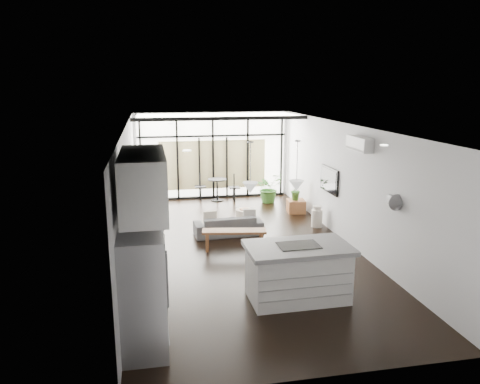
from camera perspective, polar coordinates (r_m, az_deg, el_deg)
name	(u,v)px	position (r m, az deg, el deg)	size (l,w,h in m)	color
floor	(242,247)	(10.90, 0.30, -6.77)	(5.00, 10.00, 0.00)	black
ceiling	(243,126)	(10.28, 0.32, 8.06)	(5.00, 10.00, 0.00)	silver
wall_left	(129,193)	(10.32, -13.43, -0.17)	(0.02, 10.00, 2.80)	silver
wall_right	(347,184)	(11.25, 12.90, 0.96)	(0.02, 10.00, 2.80)	silver
wall_back	(213,155)	(15.35, -3.36, 4.48)	(5.00, 0.02, 2.80)	silver
wall_front	(323,277)	(5.90, 10.03, -10.16)	(5.00, 0.02, 2.80)	silver
glazing	(213,156)	(15.23, -3.30, 4.41)	(5.00, 0.20, 2.80)	black
skylight	(216,115)	(14.22, -2.89, 9.35)	(4.70, 1.90, 0.06)	silver
neighbour_building	(213,165)	(15.35, -3.32, 3.35)	(3.50, 0.02, 1.60)	beige
island	(298,272)	(8.33, 7.05, -9.69)	(1.80, 1.07, 0.99)	silver
cooktop	(299,245)	(8.15, 7.15, -6.46)	(0.71, 0.47, 0.01)	black
fridge	(141,295)	(6.73, -11.92, -12.21)	(0.67, 0.84, 1.73)	gray
appliance_column	(142,248)	(7.43, -11.89, -6.75)	(0.63, 0.66, 2.45)	silver
upper_cabinets	(143,183)	(6.68, -11.70, 1.09)	(0.62, 1.75, 0.86)	silver
pendant_left	(250,188)	(7.75, 1.26, 0.53)	(0.26, 0.26, 0.18)	silver
pendant_right	(296,186)	(7.96, 6.90, 0.76)	(0.26, 0.26, 0.18)	silver
sofa	(228,222)	(11.69, -1.44, -3.67)	(1.69, 0.49, 0.66)	#525254
console_bench	(234,240)	(10.68, -0.70, -5.86)	(1.45, 0.36, 0.47)	brown
pouf	(244,216)	(12.69, 0.52, -2.96)	(0.47, 0.47, 0.38)	beige
crate	(296,206)	(13.81, 6.84, -1.72)	(0.50, 0.50, 0.37)	brown
plant_tall	(269,191)	(14.86, 3.53, 0.13)	(0.85, 0.94, 0.73)	#376C27
plant_crate	(296,196)	(13.73, 6.88, -0.43)	(0.33, 0.60, 0.27)	#376C27
milk_can	(317,216)	(12.50, 9.36, -2.93)	(0.29, 0.29, 0.57)	silver
bistro_set	(217,189)	(15.04, -2.80, 0.36)	(1.59, 0.64, 0.77)	black
tv	(329,180)	(12.16, 10.82, 1.47)	(0.05, 1.10, 0.65)	black
ac_unit	(360,144)	(10.31, 14.37, 5.71)	(0.22, 0.90, 0.30)	white
framed_art	(129,192)	(9.80, -13.41, 0.03)	(0.04, 0.70, 0.90)	black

